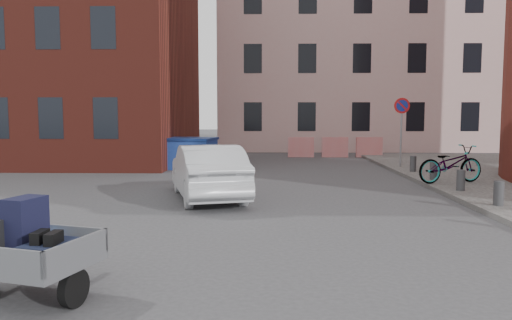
{
  "coord_description": "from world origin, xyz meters",
  "views": [
    {
      "loc": [
        0.88,
        -9.89,
        2.15
      ],
      "look_at": [
        0.59,
        1.48,
        1.1
      ],
      "focal_mm": 35.0,
      "sensor_mm": 36.0,
      "label": 1
    }
  ],
  "objects_px": {
    "dumpster": "(178,153)",
    "silver_car": "(208,172)",
    "bicycle": "(450,164)",
    "trailer": "(19,249)"
  },
  "relations": [
    {
      "from": "bicycle",
      "to": "silver_car",
      "type": "bearing_deg",
      "value": 89.78
    },
    {
      "from": "bicycle",
      "to": "trailer",
      "type": "bearing_deg",
      "value": 120.29
    },
    {
      "from": "dumpster",
      "to": "bicycle",
      "type": "distance_m",
      "value": 10.17
    },
    {
      "from": "dumpster",
      "to": "silver_car",
      "type": "height_order",
      "value": "silver_car"
    },
    {
      "from": "silver_car",
      "to": "bicycle",
      "type": "relative_size",
      "value": 1.96
    },
    {
      "from": "dumpster",
      "to": "silver_car",
      "type": "distance_m",
      "value": 7.32
    },
    {
      "from": "silver_car",
      "to": "bicycle",
      "type": "distance_m",
      "value": 7.27
    },
    {
      "from": "dumpster",
      "to": "silver_car",
      "type": "bearing_deg",
      "value": -61.77
    },
    {
      "from": "dumpster",
      "to": "bicycle",
      "type": "relative_size",
      "value": 1.49
    },
    {
      "from": "silver_car",
      "to": "bicycle",
      "type": "xyz_separation_m",
      "value": [
        6.92,
        2.22,
        -0.01
      ]
    }
  ]
}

